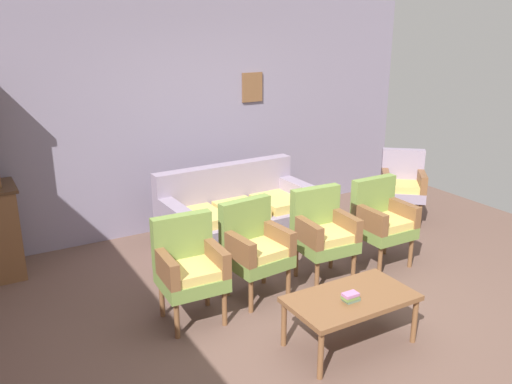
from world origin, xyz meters
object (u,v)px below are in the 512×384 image
object	(u,v)px
armchair_near_couch_end	(255,245)
book_stack_on_table	(350,297)
armchair_row_middle	(189,265)
floral_couch	(237,219)
wingback_chair_by_fireplace	(403,183)
armchair_near_cabinet	(323,231)
coffee_table	(351,301)
armchair_by_doorway	(382,218)

from	to	relation	value
armchair_near_couch_end	book_stack_on_table	world-z (taller)	armchair_near_couch_end
armchair_row_middle	armchair_near_couch_end	xyz separation A→B (m)	(0.68, 0.08, 0.00)
floral_couch	book_stack_on_table	bearing A→B (deg)	-95.25
armchair_near_couch_end	floral_couch	bearing A→B (deg)	69.83
wingback_chair_by_fireplace	armchair_near_couch_end	bearing A→B (deg)	-163.64
armchair_near_cabinet	coffee_table	size ratio (longest dim) A/B	0.90
armchair_row_middle	armchair_near_couch_end	world-z (taller)	same
coffee_table	book_stack_on_table	bearing A→B (deg)	-134.43
coffee_table	book_stack_on_table	xyz separation A→B (m)	(-0.06, -0.06, 0.08)
armchair_near_couch_end	wingback_chair_by_fireplace	world-z (taller)	same
floral_couch	armchair_by_doorway	xyz separation A→B (m)	(1.09, -1.13, 0.17)
armchair_row_middle	coffee_table	size ratio (longest dim) A/B	0.90
armchair_near_cabinet	book_stack_on_table	distance (m)	1.24
wingback_chair_by_fireplace	book_stack_on_table	bearing A→B (deg)	-141.74
armchair_by_doorway	coffee_table	world-z (taller)	armchair_by_doorway
armchair_by_doorway	book_stack_on_table	xyz separation A→B (m)	(-1.29, -1.07, -0.04)
armchair_near_couch_end	armchair_by_doorway	xyz separation A→B (m)	(1.48, -0.06, 0.00)
armchair_by_doorway	wingback_chair_by_fireplace	bearing A→B (deg)	36.64
armchair_row_middle	armchair_by_doorway	size ratio (longest dim) A/B	1.00
armchair_row_middle	armchair_by_doorway	world-z (taller)	same
armchair_by_doorway	floral_couch	bearing A→B (deg)	133.99
wingback_chair_by_fireplace	book_stack_on_table	world-z (taller)	wingback_chair_by_fireplace
armchair_near_cabinet	wingback_chair_by_fireplace	size ratio (longest dim) A/B	1.00
floral_couch	armchair_near_couch_end	xyz separation A→B (m)	(-0.39, -1.07, 0.17)
armchair_near_couch_end	coffee_table	size ratio (longest dim) A/B	0.90
armchair_near_cabinet	book_stack_on_table	xyz separation A→B (m)	(-0.56, -1.10, -0.04)
armchair_row_middle	armchair_near_cabinet	xyz separation A→B (m)	(1.43, 0.05, 0.00)
armchair_near_couch_end	armchair_by_doorway	size ratio (longest dim) A/B	1.00
wingback_chair_by_fireplace	armchair_near_cabinet	bearing A→B (deg)	-156.78
armchair_near_couch_end	wingback_chair_by_fireplace	distance (m)	2.69
armchair_by_doorway	book_stack_on_table	distance (m)	1.68
floral_couch	armchair_near_couch_end	distance (m)	1.15
armchair_by_doorway	wingback_chair_by_fireplace	distance (m)	1.37
floral_couch	coffee_table	size ratio (longest dim) A/B	1.72
book_stack_on_table	armchair_row_middle	bearing A→B (deg)	129.82
armchair_near_cabinet	armchair_by_doorway	size ratio (longest dim) A/B	1.00
armchair_row_middle	armchair_near_couch_end	size ratio (longest dim) A/B	1.00
armchair_near_couch_end	wingback_chair_by_fireplace	size ratio (longest dim) A/B	1.00
armchair_by_doorway	book_stack_on_table	bearing A→B (deg)	-140.42
armchair_row_middle	wingback_chair_by_fireplace	world-z (taller)	same
wingback_chair_by_fireplace	floral_couch	bearing A→B (deg)	171.84
armchair_row_middle	armchair_near_cabinet	world-z (taller)	same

